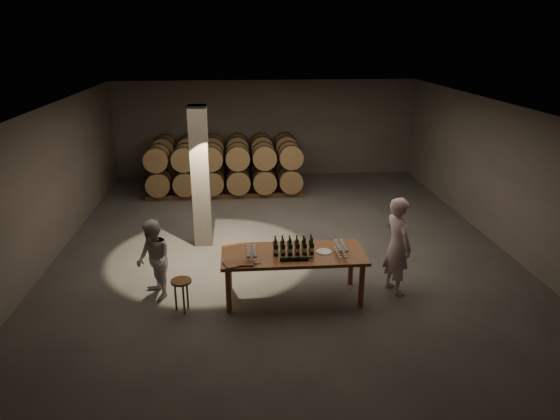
{
  "coord_description": "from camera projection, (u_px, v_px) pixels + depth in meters",
  "views": [
    {
      "loc": [
        -0.94,
        -10.68,
        4.67
      ],
      "look_at": [
        -0.09,
        -0.73,
        1.1
      ],
      "focal_mm": 32.0,
      "sensor_mm": 36.0,
      "label": 1
    }
  ],
  "objects": [
    {
      "name": "glass_cluster_left",
      "position": [
        251.0,
        251.0,
        8.8
      ],
      "size": [
        0.19,
        0.52,
        0.16
      ],
      "color": "silver",
      "rests_on": "tasting_table"
    },
    {
      "name": "notebook_corner",
      "position": [
        231.0,
        264.0,
        8.55
      ],
      "size": [
        0.31,
        0.34,
        0.02
      ],
      "primitive_type": "cube",
      "rotation": [
        0.0,
        0.0,
        0.33
      ],
      "color": "brown",
      "rests_on": "tasting_table"
    },
    {
      "name": "person_woman",
      "position": [
        154.0,
        260.0,
        9.09
      ],
      "size": [
        0.84,
        0.91,
        1.51
      ],
      "primitive_type": "imported",
      "rotation": [
        0.0,
        0.0,
        -1.1
      ],
      "color": "silver",
      "rests_on": "ground"
    },
    {
      "name": "barrel_stack_back",
      "position": [
        226.0,
        158.0,
        16.16
      ],
      "size": [
        4.7,
        0.95,
        1.57
      ],
      "color": "brown",
      "rests_on": "ground"
    },
    {
      "name": "lying_bottles",
      "position": [
        295.0,
        259.0,
        8.71
      ],
      "size": [
        0.59,
        0.07,
        0.07
      ],
      "color": "black",
      "rests_on": "tasting_table"
    },
    {
      "name": "notebook_near",
      "position": [
        246.0,
        263.0,
        8.58
      ],
      "size": [
        0.27,
        0.22,
        0.03
      ],
      "primitive_type": "cube",
      "rotation": [
        0.0,
        0.0,
        -0.02
      ],
      "color": "brown",
      "rests_on": "tasting_table"
    },
    {
      "name": "tasting_table",
      "position": [
        293.0,
        258.0,
        9.06
      ],
      "size": [
        2.6,
        1.1,
        0.9
      ],
      "color": "brown",
      "rests_on": "ground"
    },
    {
      "name": "barrel_stack_front",
      "position": [
        225.0,
        169.0,
        14.85
      ],
      "size": [
        4.7,
        0.95,
        1.57
      ],
      "color": "brown",
      "rests_on": "ground"
    },
    {
      "name": "pen",
      "position": [
        257.0,
        264.0,
        8.59
      ],
      "size": [
        0.14,
        0.01,
        0.01
      ],
      "primitive_type": "cylinder",
      "rotation": [
        0.0,
        1.57,
        -0.02
      ],
      "color": "black",
      "rests_on": "tasting_table"
    },
    {
      "name": "person_man",
      "position": [
        397.0,
        246.0,
        9.24
      ],
      "size": [
        0.65,
        0.79,
        1.88
      ],
      "primitive_type": "imported",
      "rotation": [
        0.0,
        0.0,
        1.9
      ],
      "color": "silver",
      "rests_on": "ground"
    },
    {
      "name": "stool",
      "position": [
        181.0,
        286.0,
        8.7
      ],
      "size": [
        0.36,
        0.36,
        0.61
      ],
      "rotation": [
        0.0,
        0.0,
        0.31
      ],
      "color": "brown",
      "rests_on": "ground"
    },
    {
      "name": "bottle_cluster",
      "position": [
        294.0,
        247.0,
        8.97
      ],
      "size": [
        0.73,
        0.23,
        0.33
      ],
      "color": "black",
      "rests_on": "tasting_table"
    },
    {
      "name": "room",
      "position": [
        201.0,
        177.0,
        11.17
      ],
      "size": [
        12.0,
        12.0,
        12.0
      ],
      "color": "#4A4846",
      "rests_on": "ground"
    },
    {
      "name": "glass_cluster_right",
      "position": [
        341.0,
        246.0,
        9.02
      ],
      "size": [
        0.19,
        0.52,
        0.16
      ],
      "color": "silver",
      "rests_on": "tasting_table"
    },
    {
      "name": "plate",
      "position": [
        324.0,
        252.0,
        9.06
      ],
      "size": [
        0.28,
        0.28,
        0.02
      ],
      "primitive_type": "cylinder",
      "color": "white",
      "rests_on": "tasting_table"
    }
  ]
}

